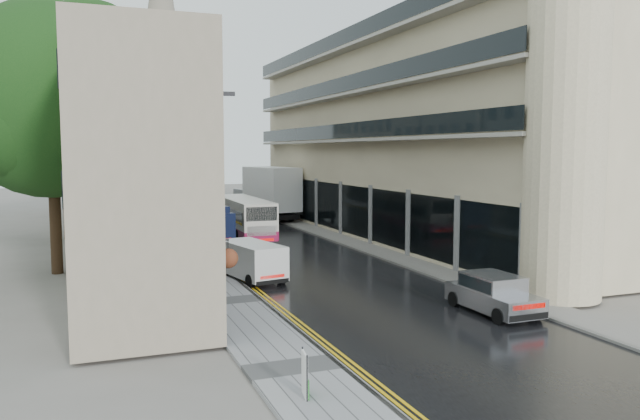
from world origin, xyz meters
TOP-DOWN VIEW (x-y plane):
  - ground at (0.00, 0.00)m, footprint 200.00×200.00m
  - road at (0.00, 27.50)m, footprint 9.00×85.00m
  - left_sidewalk at (-5.85, 27.50)m, footprint 2.70×85.00m
  - right_sidewalk at (5.40, 27.50)m, footprint 1.80×85.00m
  - old_shop_row at (-9.45, 30.00)m, footprint 4.50×56.00m
  - modern_block at (10.30, 26.00)m, footprint 8.00×40.00m
  - church_spire at (0.50, 82.00)m, footprint 6.40×6.40m
  - tree_near at (-12.50, 20.00)m, footprint 10.56×10.56m
  - tree_far at (-12.20, 33.00)m, footprint 9.24×9.24m
  - cream_bus at (-1.53, 27.15)m, footprint 2.39×10.04m
  - white_lorry at (3.19, 37.24)m, footprint 4.08×9.28m
  - silver_hatchback at (2.41, 4.37)m, footprint 1.78×4.01m
  - white_van at (-4.30, 13.30)m, footprint 2.52×4.34m
  - navy_van at (-4.30, 25.44)m, footprint 3.02×5.52m
  - pedestrian at (-5.83, 21.06)m, footprint 0.67×0.53m
  - lamp_post_near at (-5.20, 16.03)m, footprint 1.01×0.40m
  - lamp_post_far at (-4.86, 32.59)m, footprint 1.04×0.28m
  - estate_sign at (-6.26, 0.48)m, footprint 0.19×0.66m

SIDE VIEW (x-z plane):
  - ground at x=0.00m, z-range 0.00..0.00m
  - road at x=0.00m, z-range 0.00..0.02m
  - left_sidewalk at x=-5.85m, z-range 0.00..0.12m
  - right_sidewalk at x=5.40m, z-range 0.00..0.12m
  - estate_sign at x=-6.26m, z-range 0.12..1.21m
  - silver_hatchback at x=2.41m, z-range 0.02..1.52m
  - pedestrian at x=-5.83m, z-range 0.12..1.73m
  - white_van at x=-4.30m, z-range 0.02..1.86m
  - navy_van at x=-4.30m, z-range 0.02..2.69m
  - cream_bus at x=-1.53m, z-range 0.02..2.75m
  - white_lorry at x=3.19m, z-range 0.02..4.73m
  - lamp_post_near at x=-5.20m, z-range 0.12..8.87m
  - lamp_post_far at x=-4.86m, z-range 0.12..9.29m
  - old_shop_row at x=-9.45m, z-range 0.00..12.00m
  - tree_far at x=-12.20m, z-range 0.00..12.46m
  - tree_near at x=-12.50m, z-range 0.00..13.89m
  - modern_block at x=10.30m, z-range 0.00..14.00m
  - church_spire at x=0.50m, z-range 0.00..40.00m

